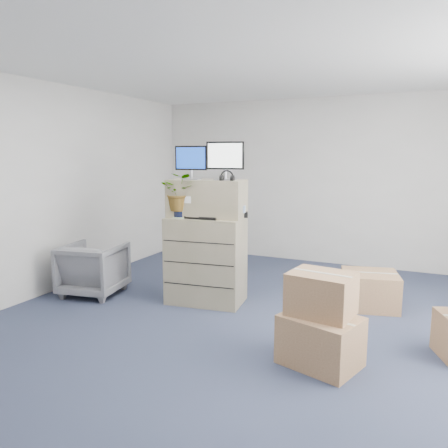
{
  "coord_description": "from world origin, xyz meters",
  "views": [
    {
      "loc": [
        1.56,
        -3.92,
        1.86
      ],
      "look_at": [
        -0.45,
        0.4,
        1.1
      ],
      "focal_mm": 35.0,
      "sensor_mm": 36.0,
      "label": 1
    }
  ],
  "objects": [
    {
      "name": "cardboard_boxes",
      "position": [
        1.2,
        0.48,
        0.31
      ],
      "size": [
        1.97,
        2.45,
        0.83
      ],
      "color": "#885F42",
      "rests_on": "ground"
    },
    {
      "name": "keyboard",
      "position": [
        -0.9,
        0.72,
        1.1
      ],
      "size": [
        0.46,
        0.21,
        0.02
      ],
      "primitive_type": "cube",
      "rotation": [
        0.0,
        0.0,
        0.04
      ],
      "color": "black",
      "rests_on": "filing_cabinet_lower"
    },
    {
      "name": "monitor_left",
      "position": [
        -1.09,
        0.83,
        1.78
      ],
      "size": [
        0.42,
        0.18,
        0.41
      ],
      "rotation": [
        0.0,
        0.0,
        0.12
      ],
      "color": "#99999E",
      "rests_on": "filing_cabinet_upper"
    },
    {
      "name": "filing_cabinet_upper",
      "position": [
        -0.9,
        0.88,
        1.32
      ],
      "size": [
        0.98,
        0.58,
        0.47
      ],
      "primitive_type": "cube",
      "rotation": [
        0.0,
        0.0,
        0.13
      ],
      "color": "gray",
      "rests_on": "filing_cabinet_lower"
    },
    {
      "name": "phone_dock",
      "position": [
        -0.91,
        0.91,
        1.14
      ],
      "size": [
        0.08,
        0.07,
        0.15
      ],
      "rotation": [
        0.0,
        0.0,
        0.13
      ],
      "color": "silver",
      "rests_on": "filing_cabinet_lower"
    },
    {
      "name": "ground",
      "position": [
        0.0,
        0.0,
        0.0
      ],
      "size": [
        7.0,
        7.0,
        0.0
      ],
      "primitive_type": "plane",
      "color": "#22283E",
      "rests_on": "ground"
    },
    {
      "name": "water_bottle",
      "position": [
        -0.82,
        0.9,
        1.2
      ],
      "size": [
        0.07,
        0.07,
        0.24
      ],
      "primitive_type": "cylinder",
      "color": "gray",
      "rests_on": "filing_cabinet_lower"
    },
    {
      "name": "tissue_box",
      "position": [
        -0.55,
        0.97,
        1.19
      ],
      "size": [
        0.25,
        0.17,
        0.09
      ],
      "primitive_type": "cube",
      "rotation": [
        0.0,
        0.0,
        0.28
      ],
      "color": "#3B6FC9",
      "rests_on": "external_drive"
    },
    {
      "name": "filing_cabinet_lower",
      "position": [
        -0.9,
        0.83,
        0.54
      ],
      "size": [
        1.0,
        0.69,
        1.09
      ],
      "primitive_type": "cube",
      "rotation": [
        0.0,
        0.0,
        0.13
      ],
      "color": "gray",
      "rests_on": "ground"
    },
    {
      "name": "monitor_right",
      "position": [
        -0.66,
        0.89,
        1.81
      ],
      "size": [
        0.46,
        0.21,
        0.46
      ],
      "rotation": [
        0.0,
        0.0,
        0.17
      ],
      "color": "#99999E",
      "rests_on": "filing_cabinet_upper"
    },
    {
      "name": "mouse",
      "position": [
        -0.56,
        0.74,
        1.1
      ],
      "size": [
        0.1,
        0.09,
        0.03
      ],
      "primitive_type": "ellipsoid",
      "rotation": [
        0.0,
        0.0,
        0.42
      ],
      "color": "silver",
      "rests_on": "filing_cabinet_lower"
    },
    {
      "name": "external_drive",
      "position": [
        -0.54,
        1.03,
        1.12
      ],
      "size": [
        0.27,
        0.24,
        0.07
      ],
      "primitive_type": "cube",
      "rotation": [
        0.0,
        0.0,
        0.43
      ],
      "color": "black",
      "rests_on": "filing_cabinet_lower"
    },
    {
      "name": "office_chair",
      "position": [
        -2.4,
        0.47,
        0.38
      ],
      "size": [
        0.85,
        0.81,
        0.76
      ],
      "primitive_type": "imported",
      "rotation": [
        0.0,
        0.0,
        3.32
      ],
      "color": "#59595D",
      "rests_on": "ground"
    },
    {
      "name": "headphones",
      "position": [
        -0.58,
        0.77,
        1.59
      ],
      "size": [
        0.16,
        0.04,
        0.16
      ],
      "primitive_type": "torus",
      "rotation": [
        1.57,
        0.0,
        0.13
      ],
      "color": "black",
      "rests_on": "filing_cabinet_upper"
    },
    {
      "name": "potted_plant",
      "position": [
        -1.17,
        0.68,
        1.34
      ],
      "size": [
        0.5,
        0.53,
        0.45
      ],
      "rotation": [
        0.0,
        0.0,
        0.13
      ],
      "color": "#9EB894",
      "rests_on": "filing_cabinet_lower"
    },
    {
      "name": "wall_back",
      "position": [
        0.0,
        3.51,
        1.4
      ],
      "size": [
        6.0,
        0.02,
        2.8
      ],
      "primitive_type": "cube",
      "color": "#B7B4AE",
      "rests_on": "ground"
    }
  ]
}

